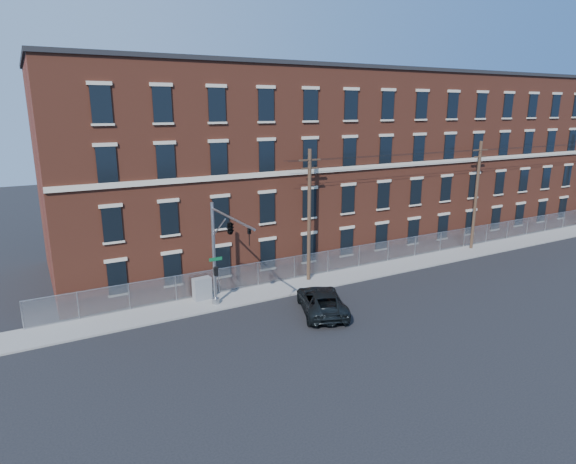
# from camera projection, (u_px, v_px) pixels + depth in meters

# --- Properties ---
(ground) EXTENTS (140.00, 140.00, 0.00)m
(ground) POSITION_uv_depth(u_px,v_px,m) (326.00, 312.00, 31.85)
(ground) COLOR black
(ground) RESTS_ON ground
(sidewalk) EXTENTS (65.00, 3.00, 0.12)m
(sidewalk) POSITION_uv_depth(u_px,v_px,m) (411.00, 263.00, 41.68)
(sidewalk) COLOR gray
(sidewalk) RESTS_ON ground
(mill_building) EXTENTS (55.30, 14.32, 16.30)m
(mill_building) POSITION_uv_depth(u_px,v_px,m) (353.00, 159.00, 47.25)
(mill_building) COLOR brown
(mill_building) RESTS_ON ground
(chain_link_fence) EXTENTS (59.06, 0.06, 1.85)m
(chain_link_fence) POSITION_uv_depth(u_px,v_px,m) (402.00, 248.00, 42.54)
(chain_link_fence) COLOR #A5A8AD
(chain_link_fence) RESTS_ON ground
(traffic_signal_mast) EXTENTS (0.90, 6.75, 7.00)m
(traffic_signal_mast) POSITION_uv_depth(u_px,v_px,m) (226.00, 236.00, 29.57)
(traffic_signal_mast) COLOR #9EA0A5
(traffic_signal_mast) RESTS_ON ground
(utility_pole_near) EXTENTS (1.80, 0.28, 10.00)m
(utility_pole_near) POSITION_uv_depth(u_px,v_px,m) (309.00, 213.00, 36.21)
(utility_pole_near) COLOR #4A3325
(utility_pole_near) RESTS_ON ground
(utility_pole_mid) EXTENTS (1.80, 0.28, 10.00)m
(utility_pole_mid) POSITION_uv_depth(u_px,v_px,m) (476.00, 194.00, 44.61)
(utility_pole_mid) COLOR #4A3325
(utility_pole_mid) RESTS_ON ground
(overhead_wires) EXTENTS (40.00, 0.62, 0.62)m
(overhead_wires) POSITION_uv_depth(u_px,v_px,m) (480.00, 152.00, 43.67)
(overhead_wires) COLOR black
(overhead_wires) RESTS_ON ground
(pickup_truck) EXTENTS (4.46, 6.25, 1.58)m
(pickup_truck) POSITION_uv_depth(u_px,v_px,m) (322.00, 301.00, 31.58)
(pickup_truck) COLOR black
(pickup_truck) RESTS_ON ground
(utility_cabinet) EXTENTS (1.28, 0.71, 1.55)m
(utility_cabinet) POSITION_uv_depth(u_px,v_px,m) (202.00, 288.00, 33.46)
(utility_cabinet) COLOR gray
(utility_cabinet) RESTS_ON sidewalk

